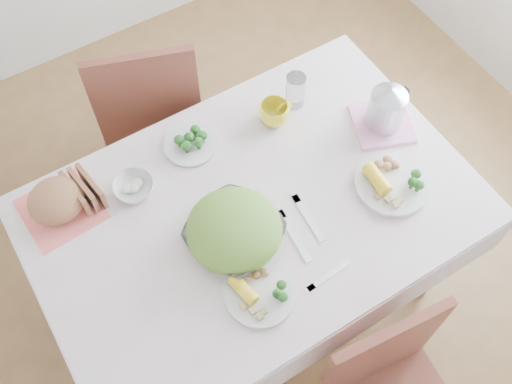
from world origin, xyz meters
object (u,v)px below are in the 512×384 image
chair_far (151,104)px  dinner_plate_right (392,184)px  dining_table (254,255)px  salad_bowl (235,234)px  dinner_plate_left (260,293)px  yellow_mug (274,113)px  electric_kettle (388,104)px

chair_far → dinner_plate_right: bearing=134.8°
dining_table → salad_bowl: 0.44m
dining_table → dinner_plate_left: size_ratio=6.03×
chair_far → dinner_plate_left: bearing=103.1°
yellow_mug → electric_kettle: size_ratio=0.61×
dinner_plate_right → electric_kettle: electric_kettle is taller
dinner_plate_left → yellow_mug: size_ratio=2.05×
dining_table → yellow_mug: bearing=47.2°
electric_kettle → yellow_mug: bearing=150.7°
dinner_plate_left → electric_kettle: bearing=24.0°
salad_bowl → dinner_plate_right: (0.57, -0.11, -0.03)m
dining_table → electric_kettle: (0.59, 0.05, 0.51)m
dinner_plate_right → yellow_mug: yellow_mug is taller
salad_bowl → electric_kettle: size_ratio=1.60×
dinner_plate_right → salad_bowl: bearing=169.1°
dining_table → salad_bowl: bearing=-150.0°
salad_bowl → yellow_mug: yellow_mug is taller
salad_bowl → dinner_plate_left: size_ratio=1.28×
dinner_plate_right → yellow_mug: 0.50m
salad_bowl → dinner_plate_left: salad_bowl is taller
chair_far → yellow_mug: (0.29, -0.56, 0.34)m
chair_far → dinner_plate_left: 1.16m
dining_table → salad_bowl: salad_bowl is taller
dinner_plate_left → dinner_plate_right: dinner_plate_right is taller
yellow_mug → electric_kettle: bearing=-34.4°
dinner_plate_left → electric_kettle: (0.74, 0.33, 0.11)m
dinner_plate_left → dinner_plate_right: size_ratio=0.88×
salad_bowl → dining_table: bearing=30.0°
yellow_mug → electric_kettle: electric_kettle is taller
dinner_plate_left → electric_kettle: electric_kettle is taller
dinner_plate_left → dinner_plate_right: 0.61m
chair_far → dinner_plate_right: size_ratio=3.68×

